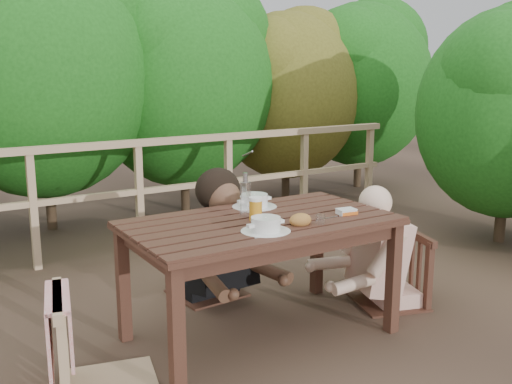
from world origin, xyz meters
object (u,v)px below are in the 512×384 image
table (260,279)px  butter_tub (346,213)px  tumbler (320,220)px  chair_right (391,238)px  woman (204,197)px  bread_roll (300,220)px  bottle (245,195)px  diner_right (395,206)px  beer_glass (256,210)px  soup_near (266,225)px  soup_far (254,201)px  chair_far (206,231)px  chair_left (104,295)px

table → butter_tub: size_ratio=13.77×
tumbler → table: bearing=131.9°
chair_right → woman: (-1.01, 0.84, 0.26)m
chair_right → butter_tub: bearing=-57.6°
bread_roll → bottle: size_ratio=0.49×
diner_right → beer_glass: diner_right is taller
soup_near → beer_glass: (0.07, 0.23, 0.03)m
soup_near → diner_right: bearing=9.4°
diner_right → tumbler: bearing=123.1°
chair_right → soup_far: 1.01m
chair_far → woman: (0.00, 0.02, 0.25)m
bottle → butter_tub: bottle is taller
diner_right → beer_glass: 1.11m
chair_far → bottle: 0.77m
beer_glass → butter_tub: 0.58m
tumbler → chair_right: bearing=16.2°
chair_right → beer_glass: bearing=-74.1°
diner_right → bread_roll: (-0.94, -0.19, 0.08)m
beer_glass → tumbler: 0.38m
bottle → butter_tub: size_ratio=2.43×
chair_far → bread_roll: chair_far is taller
beer_glass → chair_far: bearing=85.0°
chair_left → bottle: bearing=-62.9°
bottle → butter_tub: bearing=-29.0°
bread_roll → butter_tub: 0.39m
butter_tub → bottle: bearing=158.7°
beer_glass → tumbler: size_ratio=2.25×
chair_right → soup_far: chair_right is taller
soup_near → soup_far: bearing=64.5°
chair_left → chair_far: 1.37m
table → diner_right: 1.12m
soup_far → chair_right: bearing=-20.0°
chair_left → woman: bearing=-35.1°
soup_far → woman: bearing=102.0°
chair_far → beer_glass: bearing=-99.8°
bottle → tumbler: size_ratio=4.08×
soup_far → table: bearing=-115.4°
chair_left → beer_glass: chair_left is taller
butter_tub → beer_glass: bearing=170.4°
woman → diner_right: size_ratio=1.05×
soup_far → bottle: bottle is taller
chair_left → chair_far: (1.03, 0.90, -0.04)m
beer_glass → tumbler: bearing=-43.2°
soup_near → bread_roll: (0.24, 0.01, -0.01)m
chair_left → soup_near: 0.93m
table → chair_left: 1.02m
soup_near → bottle: bearing=77.1°
chair_right → beer_glass: chair_right is taller
chair_right → woman: 1.34m
bread_roll → tumbler: 0.12m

